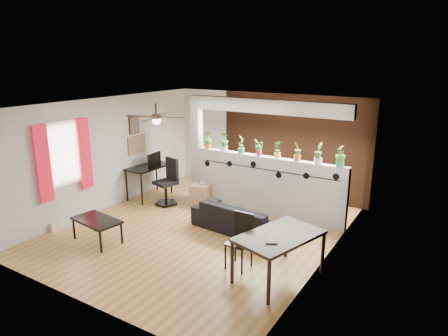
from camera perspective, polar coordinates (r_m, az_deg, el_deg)
room_shell at (r=7.98m, az=-3.56°, el=-0.22°), size 6.30×7.10×2.90m
partition_wall at (r=9.02m, az=6.18°, el=-2.56°), size 3.60×0.18×1.35m
ceiling_header at (r=8.64m, az=6.52°, el=8.71°), size 3.60×0.18×0.30m
pier_column at (r=9.79m, az=-3.87°, el=2.73°), size 0.22×0.20×2.60m
brick_panel at (r=10.16m, az=9.85°, el=3.02°), size 3.90×0.05×2.60m
vine_decal at (r=8.82m, az=5.99°, el=-0.22°), size 3.31×0.01×0.30m
window_assembly at (r=8.85m, az=-21.93°, el=1.64°), size 0.09×1.30×1.55m
baseboard_heater at (r=9.25m, az=-20.98°, el=-6.93°), size 0.08×1.00×0.18m
corkboard at (r=10.28m, az=-12.36°, el=3.31°), size 0.03×0.60×0.45m
framed_art at (r=10.15m, az=-12.73°, el=6.02°), size 0.03×0.34×0.44m
ceiling_fan at (r=8.02m, az=-9.65°, el=7.09°), size 1.19×1.19×0.43m
potted_plant_0 at (r=9.55m, az=-2.28°, el=4.09°), size 0.26×0.24×0.42m
potted_plant_1 at (r=9.31m, az=0.04°, el=3.86°), size 0.26×0.24×0.43m
potted_plant_2 at (r=9.08m, az=2.48°, el=3.52°), size 0.24×0.26×0.42m
potted_plant_3 at (r=8.88m, az=5.03°, el=3.04°), size 0.22×0.23×0.37m
potted_plant_4 at (r=8.70m, az=7.69°, el=2.76°), size 0.25×0.25×0.39m
potted_plant_5 at (r=8.53m, az=10.46°, el=2.43°), size 0.18×0.22×0.41m
potted_plant_6 at (r=8.38m, az=13.34°, el=2.18°), size 0.19×0.24×0.45m
potted_plant_7 at (r=8.26m, az=16.31°, el=1.76°), size 0.24×0.27×0.44m
sofa at (r=8.26m, az=2.31°, el=-7.12°), size 1.99×0.94×0.56m
cube_shelf at (r=9.63m, az=-3.37°, el=-3.88°), size 0.52×0.48×0.53m
cup at (r=9.50m, az=-3.15°, el=-2.16°), size 0.15×0.15×0.09m
computer_desk at (r=10.23m, az=-10.68°, el=-0.13°), size 0.65×1.17×0.83m
monitor at (r=10.30m, az=-10.17°, el=0.94°), size 0.31×0.08×0.17m
office_chair at (r=9.74m, az=-8.03°, el=-2.39°), size 0.58×0.58×1.11m
dining_table at (r=6.47m, az=7.90°, el=-10.05°), size 1.22×1.59×0.77m
book at (r=6.22m, az=5.94°, el=-10.13°), size 0.27×0.30×0.02m
folding_chair at (r=6.84m, az=2.50°, el=-9.59°), size 0.39×0.39×0.95m
coffee_table at (r=8.13m, az=-17.74°, el=-7.31°), size 1.05×0.68×0.46m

